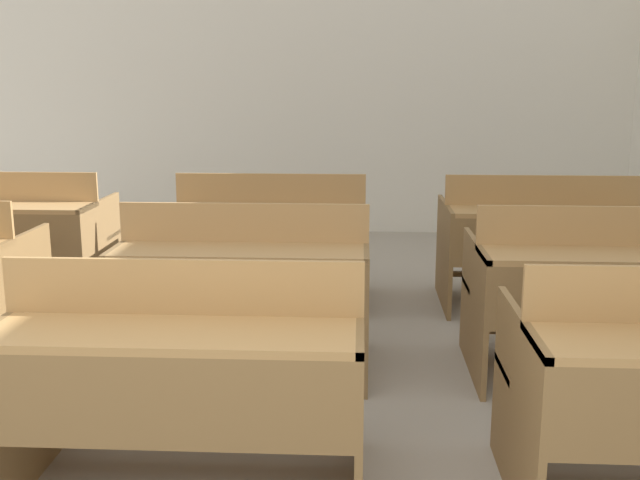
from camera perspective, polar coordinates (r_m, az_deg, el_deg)
wall_back at (r=7.65m, az=-1.86°, el=12.13°), size 6.78×0.06×3.08m
bench_front_center at (r=2.83m, az=-10.16°, el=-10.02°), size 1.30×0.81×0.91m
bench_second_center at (r=3.97m, az=-5.71°, el=-3.37°), size 1.30×0.81×0.91m
bench_second_right at (r=4.12m, az=20.59°, el=-3.53°), size 1.30×0.81×0.91m
bench_third_left at (r=5.70m, az=-22.55°, el=0.49°), size 1.30×0.81×0.91m
bench_third_center at (r=5.18m, az=-3.74°, el=0.31°), size 1.30×0.81×0.91m
bench_third_right at (r=5.29m, az=16.39°, el=0.09°), size 1.30×0.81×0.91m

